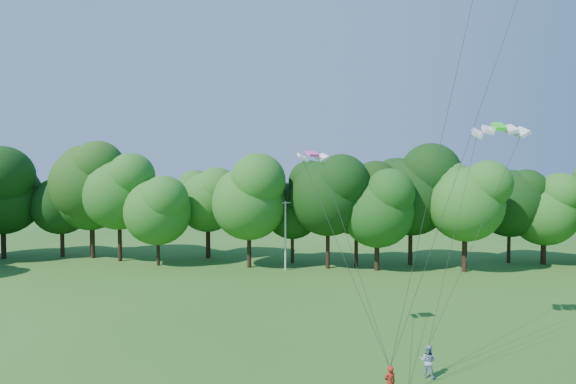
{
  "coord_description": "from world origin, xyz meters",
  "views": [
    {
      "loc": [
        0.65,
        -14.5,
        10.18
      ],
      "look_at": [
        -1.17,
        13.0,
        9.09
      ],
      "focal_mm": 28.0,
      "sensor_mm": 36.0,
      "label": 1
    }
  ],
  "objects": [
    {
      "name": "utility_pole",
      "position": [
        -2.76,
        32.67,
        3.81
      ],
      "size": [
        1.4,
        0.6,
        7.36
      ],
      "rotation": [
        0.0,
        0.0,
        0.37
      ],
      "color": "silver",
      "rests_on": "ground"
    },
    {
      "name": "kite_flyer_left",
      "position": [
        3.93,
        5.62,
        0.78
      ],
      "size": [
        0.66,
        0.54,
        1.55
      ],
      "primitive_type": "imported",
      "rotation": [
        0.0,
        0.0,
        3.49
      ],
      "color": "#A41D15",
      "rests_on": "ground"
    },
    {
      "name": "tree_back_west",
      "position": [
        -26.61,
        38.0,
        9.53
      ],
      "size": [
        10.49,
        10.49,
        15.26
      ],
      "color": "black",
      "rests_on": "ground"
    },
    {
      "name": "kite_flyer_right",
      "position": [
        6.19,
        8.05,
        0.82
      ],
      "size": [
        1.0,
        0.91,
        1.65
      ],
      "primitive_type": "imported",
      "rotation": [
        0.0,
        0.0,
        2.69
      ],
      "color": "#90A0C9",
      "rests_on": "ground"
    },
    {
      "name": "kite_green",
      "position": [
        11.28,
        12.77,
        12.99
      ],
      "size": [
        3.16,
        1.75,
        0.64
      ],
      "rotation": [
        0.0,
        0.0,
        -0.14
      ],
      "color": "#2DE522",
      "rests_on": "ground"
    },
    {
      "name": "tree_back_center",
      "position": [
        4.91,
        35.19,
        7.97
      ],
      "size": [
        8.77,
        8.77,
        12.76
      ],
      "color": "black",
      "rests_on": "ground"
    },
    {
      "name": "kite_pink",
      "position": [
        0.34,
        11.16,
        11.35
      ],
      "size": [
        1.91,
        1.38,
        0.37
      ],
      "rotation": [
        0.0,
        0.0,
        0.35
      ],
      "color": "#FF469F",
      "rests_on": "ground"
    }
  ]
}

